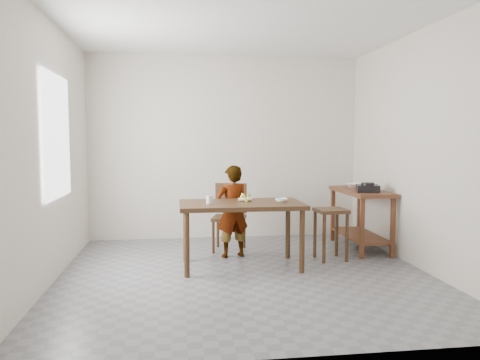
{
  "coord_description": "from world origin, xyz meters",
  "views": [
    {
      "loc": [
        -0.73,
        -4.95,
        1.46
      ],
      "look_at": [
        0.0,
        0.4,
        1.0
      ],
      "focal_mm": 35.0,
      "sensor_mm": 36.0,
      "label": 1
    }
  ],
  "objects": [
    {
      "name": "floor",
      "position": [
        0.0,
        0.0,
        -0.02
      ],
      "size": [
        4.0,
        4.0,
        0.04
      ],
      "primitive_type": "cube",
      "color": "slate",
      "rests_on": "ground"
    },
    {
      "name": "ceiling",
      "position": [
        0.0,
        0.0,
        2.72
      ],
      "size": [
        4.0,
        4.0,
        0.04
      ],
      "primitive_type": "cube",
      "color": "white",
      "rests_on": "wall_back"
    },
    {
      "name": "wall_back",
      "position": [
        0.0,
        2.02,
        1.35
      ],
      "size": [
        4.0,
        0.04,
        2.7
      ],
      "primitive_type": "cube",
      "color": "beige",
      "rests_on": "ground"
    },
    {
      "name": "wall_front",
      "position": [
        0.0,
        -2.02,
        1.35
      ],
      "size": [
        4.0,
        0.04,
        2.7
      ],
      "primitive_type": "cube",
      "color": "beige",
      "rests_on": "ground"
    },
    {
      "name": "wall_left",
      "position": [
        -2.02,
        0.0,
        1.35
      ],
      "size": [
        0.04,
        4.0,
        2.7
      ],
      "primitive_type": "cube",
      "color": "beige",
      "rests_on": "ground"
    },
    {
      "name": "wall_right",
      "position": [
        2.02,
        0.0,
        1.35
      ],
      "size": [
        0.04,
        4.0,
        2.7
      ],
      "primitive_type": "cube",
      "color": "beige",
      "rests_on": "ground"
    },
    {
      "name": "window_pane",
      "position": [
        -1.97,
        0.2,
        1.5
      ],
      "size": [
        0.02,
        1.1,
        1.3
      ],
      "primitive_type": "cube",
      "color": "white",
      "rests_on": "wall_left"
    },
    {
      "name": "dining_table",
      "position": [
        0.0,
        0.3,
        0.38
      ],
      "size": [
        1.4,
        0.8,
        0.75
      ],
      "primitive_type": null,
      "color": "#402815",
      "rests_on": "floor"
    },
    {
      "name": "prep_counter",
      "position": [
        1.72,
        1.0,
        0.4
      ],
      "size": [
        0.5,
        1.2,
        0.8
      ],
      "primitive_type": null,
      "color": "#572F1A",
      "rests_on": "floor"
    },
    {
      "name": "child",
      "position": [
        -0.05,
        0.79,
        0.58
      ],
      "size": [
        0.48,
        0.37,
        1.15
      ],
      "primitive_type": "imported",
      "rotation": [
        0.0,
        0.0,
        3.39
      ],
      "color": "silver",
      "rests_on": "floor"
    },
    {
      "name": "dining_chair",
      "position": [
        -0.05,
        1.12,
        0.44
      ],
      "size": [
        0.52,
        0.52,
        0.88
      ],
      "primitive_type": null,
      "rotation": [
        0.0,
        0.0,
        -0.25
      ],
      "color": "#402815",
      "rests_on": "floor"
    },
    {
      "name": "stool",
      "position": [
        1.13,
        0.48,
        0.31
      ],
      "size": [
        0.38,
        0.38,
        0.63
      ],
      "primitive_type": null,
      "rotation": [
        0.0,
        0.0,
        0.08
      ],
      "color": "#402815",
      "rests_on": "floor"
    },
    {
      "name": "glass_tumbler",
      "position": [
        -0.37,
        0.27,
        0.8
      ],
      "size": [
        0.08,
        0.08,
        0.09
      ],
      "primitive_type": "cylinder",
      "rotation": [
        0.0,
        0.0,
        -0.14
      ],
      "color": "white",
      "rests_on": "dining_table"
    },
    {
      "name": "small_bowl",
      "position": [
        0.46,
        0.27,
        0.77
      ],
      "size": [
        0.15,
        0.15,
        0.05
      ],
      "primitive_type": "imported",
      "rotation": [
        0.0,
        0.0,
        -0.03
      ],
      "color": "white",
      "rests_on": "dining_table"
    },
    {
      "name": "banana",
      "position": [
        0.06,
        0.38,
        0.78
      ],
      "size": [
        0.22,
        0.2,
        0.07
      ],
      "primitive_type": null,
      "rotation": [
        0.0,
        0.0,
        -0.42
      ],
      "color": "yellow",
      "rests_on": "dining_table"
    },
    {
      "name": "serving_bowl",
      "position": [
        1.73,
        1.3,
        0.83
      ],
      "size": [
        0.26,
        0.26,
        0.06
      ],
      "primitive_type": "imported",
      "rotation": [
        0.0,
        0.0,
        -0.12
      ],
      "color": "white",
      "rests_on": "prep_counter"
    },
    {
      "name": "gas_burner",
      "position": [
        1.7,
        0.73,
        0.85
      ],
      "size": [
        0.34,
        0.34,
        0.09
      ],
      "primitive_type": "cube",
      "rotation": [
        0.0,
        0.0,
        -0.27
      ],
      "color": "black",
      "rests_on": "prep_counter"
    }
  ]
}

